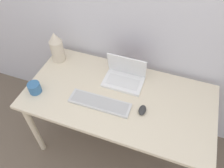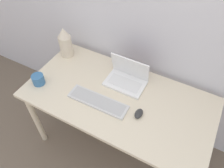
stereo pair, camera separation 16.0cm
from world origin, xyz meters
The scene contains 7 objects.
wall_back centered at (0.00, 0.80, 1.25)m, with size 6.00×0.05×2.50m.
desk centered at (0.00, 0.37, 0.65)m, with size 1.44×0.73×0.73m.
laptop centered at (-0.01, 0.53, 0.78)m, with size 0.31×0.21×0.22m.
keyboard centered at (-0.11, 0.25, 0.74)m, with size 0.46×0.14×0.02m.
mouse centered at (0.20, 0.29, 0.75)m, with size 0.05×0.09×0.03m.
vase centered at (-0.63, 0.58, 0.87)m, with size 0.11×0.11×0.28m.
mug centered at (-0.62, 0.19, 0.77)m, with size 0.09×0.09×0.08m.
Camera 2 is at (0.45, -0.57, 2.03)m, focal length 35.00 mm.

